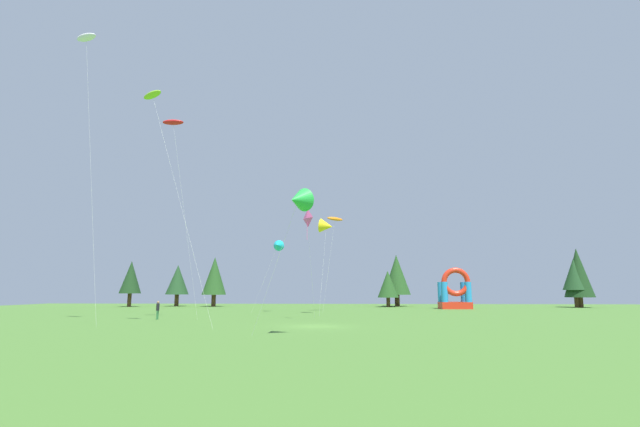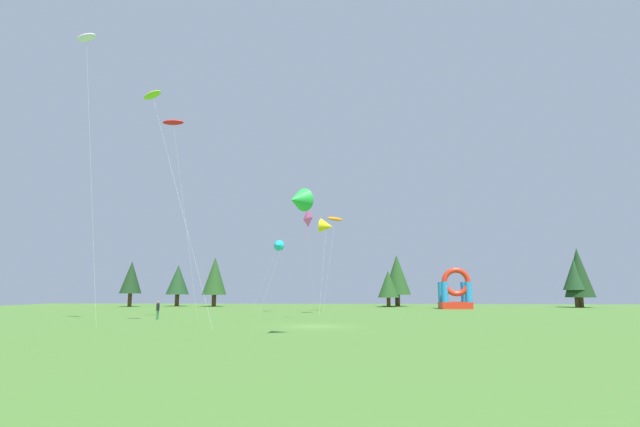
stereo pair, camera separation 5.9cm
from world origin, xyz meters
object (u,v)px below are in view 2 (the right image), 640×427
(kite_white_parafoil, at_px, (86,38))
(kite_red_parafoil, at_px, (173,123))
(kite_yellow_delta, at_px, (326,226))
(inflatable_yellow_castle, at_px, (455,294))
(person_left_edge, at_px, (158,309))
(kite_lime_parafoil, at_px, (152,96))
(kite_pink_diamond, at_px, (306,219))
(kite_orange_parafoil, at_px, (335,219))
(kite_green_delta, at_px, (298,200))
(kite_cyan_delta, at_px, (278,245))

(kite_white_parafoil, relative_size, kite_red_parafoil, 1.29)
(kite_yellow_delta, distance_m, inflatable_yellow_castle, 26.56)
(person_left_edge, bearing_deg, kite_lime_parafoil, -156.79)
(kite_pink_diamond, bearing_deg, kite_orange_parafoil, 82.22)
(kite_red_parafoil, relative_size, inflatable_yellow_castle, 3.23)
(kite_lime_parafoil, relative_size, kite_green_delta, 2.20)
(kite_yellow_delta, height_order, kite_green_delta, kite_yellow_delta)
(kite_pink_diamond, xyz_separation_m, person_left_edge, (-14.29, 1.16, -8.33))
(kite_cyan_delta, distance_m, kite_pink_diamond, 16.29)
(kite_white_parafoil, height_order, kite_orange_parafoil, kite_white_parafoil)
(kite_orange_parafoil, distance_m, kite_yellow_delta, 6.53)
(kite_yellow_delta, distance_m, person_left_edge, 20.85)
(kite_yellow_delta, xyz_separation_m, inflatable_yellow_castle, (18.67, 17.12, -8.01))
(kite_white_parafoil, relative_size, kite_yellow_delta, 2.27)
(kite_yellow_delta, height_order, kite_red_parafoil, kite_red_parafoil)
(kite_green_delta, bearing_deg, kite_pink_diamond, 92.76)
(kite_green_delta, bearing_deg, person_left_edge, 131.64)
(kite_green_delta, relative_size, inflatable_yellow_castle, 1.47)
(kite_lime_parafoil, xyz_separation_m, kite_cyan_delta, (7.89, 21.88, -10.82))
(kite_lime_parafoil, height_order, kite_green_delta, kite_lime_parafoil)
(kite_cyan_delta, relative_size, person_left_edge, 5.29)
(kite_lime_parafoil, xyz_separation_m, inflatable_yellow_castle, (32.91, 34.71, -16.99))
(kite_white_parafoil, bearing_deg, kite_red_parafoil, 48.12)
(kite_white_parafoil, distance_m, inflatable_yellow_castle, 57.02)
(kite_cyan_delta, bearing_deg, person_left_edge, -123.23)
(kite_white_parafoil, distance_m, kite_red_parafoil, 10.34)
(kite_lime_parafoil, height_order, kite_white_parafoil, kite_white_parafoil)
(kite_green_delta, height_order, inflatable_yellow_castle, kite_green_delta)
(kite_lime_parafoil, xyz_separation_m, kite_red_parafoil, (-0.70, 6.78, 0.09))
(kite_white_parafoil, bearing_deg, kite_pink_diamond, 17.43)
(kite_yellow_delta, distance_m, kite_red_parafoil, 20.56)
(kite_white_parafoil, bearing_deg, inflatable_yellow_castle, 41.11)
(kite_cyan_delta, relative_size, kite_pink_diamond, 0.91)
(kite_cyan_delta, distance_m, kite_green_delta, 31.78)
(kite_lime_parafoil, distance_m, kite_green_delta, 19.86)
(kite_green_delta, xyz_separation_m, inflatable_yellow_castle, (19.37, 44.11, -5.91))
(kite_yellow_delta, height_order, kite_cyan_delta, kite_yellow_delta)
(kite_red_parafoil, height_order, inflatable_yellow_castle, kite_red_parafoil)
(kite_white_parafoil, bearing_deg, kite_lime_parafoil, -2.77)
(kite_pink_diamond, bearing_deg, kite_yellow_delta, 82.54)
(person_left_edge, bearing_deg, inflatable_yellow_castle, -39.84)
(kite_yellow_delta, height_order, person_left_edge, kite_yellow_delta)
(kite_lime_parafoil, bearing_deg, person_left_edge, 101.34)
(kite_orange_parafoil, height_order, person_left_edge, kite_orange_parafoil)
(kite_orange_parafoil, relative_size, kite_pink_diamond, 1.25)
(kite_red_parafoil, xyz_separation_m, person_left_edge, (-0.81, 0.75, -18.30))
(kite_orange_parafoil, distance_m, kite_cyan_delta, 8.35)
(kite_lime_parafoil, xyz_separation_m, person_left_edge, (-1.51, 7.53, -18.21))
(kite_green_delta, height_order, person_left_edge, kite_green_delta)
(kite_orange_parafoil, xyz_separation_m, kite_green_delta, (-1.62, -33.20, -3.89))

